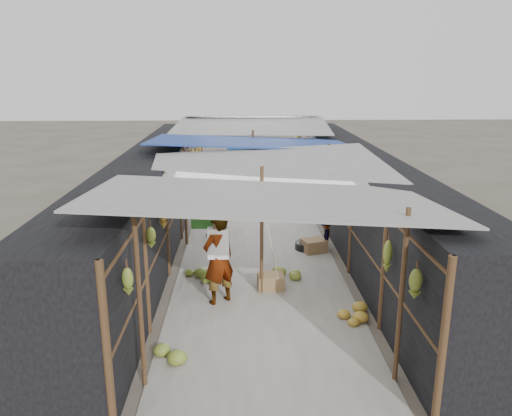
{
  "coord_description": "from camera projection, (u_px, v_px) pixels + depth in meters",
  "views": [
    {
      "loc": [
        -0.43,
        -6.25,
        4.33
      ],
      "look_at": [
        -0.04,
        4.96,
        1.25
      ],
      "focal_mm": 35.0,
      "sensor_mm": 36.0,
      "label": 1
    }
  ],
  "objects": [
    {
      "name": "shopper_blue",
      "position": [
        219.0,
        208.0,
        13.39
      ],
      "size": [
        0.82,
        0.67,
        1.58
      ],
      "primitive_type": "imported",
      "rotation": [
        0.0,
        0.0,
        0.1
      ],
      "color": "#2050A1",
      "rests_on": "ground"
    },
    {
      "name": "crate_back",
      "position": [
        239.0,
        198.0,
        17.15
      ],
      "size": [
        0.46,
        0.4,
        0.25
      ],
      "primitive_type": "cube",
      "rotation": [
        0.0,
        0.0,
        -0.22
      ],
      "color": "#96784C",
      "rests_on": "ground"
    },
    {
      "name": "market_canopy",
      "position": [
        256.0,
        147.0,
        13.14
      ],
      "size": [
        5.62,
        15.2,
        2.77
      ],
      "color": "brown",
      "rests_on": "ground"
    },
    {
      "name": "ground",
      "position": [
        271.0,
        382.0,
        7.18
      ],
      "size": [
        80.0,
        80.0,
        0.0
      ],
      "primitive_type": "plane",
      "color": "#6B6356",
      "rests_on": "ground"
    },
    {
      "name": "stall_right",
      "position": [
        357.0,
        195.0,
        13.23
      ],
      "size": [
        1.4,
        15.0,
        2.3
      ],
      "primitive_type": "cube",
      "color": "black",
      "rests_on": "ground"
    },
    {
      "name": "crate_near",
      "position": [
        271.0,
        282.0,
        10.23
      ],
      "size": [
        0.55,
        0.45,
        0.32
      ],
      "primitive_type": "cube",
      "rotation": [
        0.0,
        0.0,
        0.04
      ],
      "color": "#96784C",
      "rests_on": "ground"
    },
    {
      "name": "stall_left",
      "position": [
        153.0,
        197.0,
        13.05
      ],
      "size": [
        1.4,
        15.0,
        2.3
      ],
      "primitive_type": "cube",
      "color": "black",
      "rests_on": "ground"
    },
    {
      "name": "vendor_elderly",
      "position": [
        219.0,
        259.0,
        9.43
      ],
      "size": [
        0.78,
        0.73,
        1.8
      ],
      "primitive_type": "imported",
      "rotation": [
        0.0,
        0.0,
        3.75
      ],
      "color": "white",
      "rests_on": "ground"
    },
    {
      "name": "aisle_slab",
      "position": [
        256.0,
        237.0,
        13.44
      ],
      "size": [
        3.6,
        16.0,
        0.02
      ],
      "primitive_type": "cube",
      "color": "#9E998E",
      "rests_on": "ground"
    },
    {
      "name": "floor_bananas",
      "position": [
        279.0,
        263.0,
        11.26
      ],
      "size": [
        3.9,
        10.91,
        0.36
      ],
      "color": "olive",
      "rests_on": "ground"
    },
    {
      "name": "hanging_bananas",
      "position": [
        256.0,
        176.0,
        13.12
      ],
      "size": [
        3.96,
        13.79,
        0.76
      ],
      "color": "olive",
      "rests_on": "ground"
    },
    {
      "name": "black_basin",
      "position": [
        308.0,
        246.0,
        12.52
      ],
      "size": [
        0.64,
        0.64,
        0.19
      ],
      "primitive_type": "cylinder",
      "color": "black",
      "rests_on": "ground"
    },
    {
      "name": "crate_mid",
      "position": [
        314.0,
        246.0,
        12.32
      ],
      "size": [
        0.66,
        0.59,
        0.33
      ],
      "primitive_type": "cube",
      "rotation": [
        0.0,
        0.0,
        0.32
      ],
      "color": "#96784C",
      "rests_on": "ground"
    },
    {
      "name": "vendor_seated",
      "position": [
        325.0,
        235.0,
        12.4
      ],
      "size": [
        0.38,
        0.55,
        0.79
      ],
      "primitive_type": "imported",
      "rotation": [
        0.0,
        0.0,
        -1.74
      ],
      "color": "#4B4541",
      "rests_on": "ground"
    }
  ]
}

